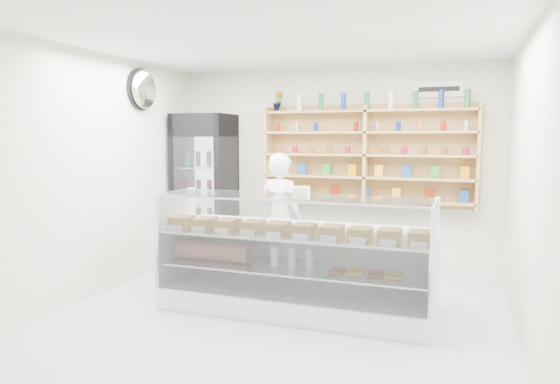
% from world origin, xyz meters
% --- Properties ---
extents(room, '(5.00, 5.00, 5.00)m').
position_xyz_m(room, '(0.00, 0.00, 1.40)').
color(room, '#B9B9BE').
rests_on(room, ground).
extents(display_counter, '(2.85, 0.85, 1.24)m').
position_xyz_m(display_counter, '(0.09, 0.51, 0.35)').
color(display_counter, white).
rests_on(display_counter, floor).
extents(shop_worker, '(0.68, 0.53, 1.65)m').
position_xyz_m(shop_worker, '(-0.41, 1.47, 0.82)').
color(shop_worker, silver).
rests_on(shop_worker, floor).
extents(drinks_cooler, '(0.81, 0.79, 2.17)m').
position_xyz_m(drinks_cooler, '(-1.81, 2.13, 1.09)').
color(drinks_cooler, black).
rests_on(drinks_cooler, floor).
extents(wall_shelving, '(2.84, 0.28, 1.33)m').
position_xyz_m(wall_shelving, '(0.50, 2.34, 1.59)').
color(wall_shelving, tan).
rests_on(wall_shelving, back_wall).
extents(potted_plant, '(0.18, 0.16, 0.28)m').
position_xyz_m(potted_plant, '(-0.75, 2.34, 2.33)').
color(potted_plant, '#1E6626').
rests_on(potted_plant, wall_shelving).
extents(security_mirror, '(0.15, 0.50, 0.50)m').
position_xyz_m(security_mirror, '(-2.17, 1.20, 2.45)').
color(security_mirror, silver).
rests_on(security_mirror, left_wall).
extents(wall_sign, '(0.62, 0.03, 0.20)m').
position_xyz_m(wall_sign, '(1.40, 2.47, 2.45)').
color(wall_sign, white).
rests_on(wall_sign, back_wall).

